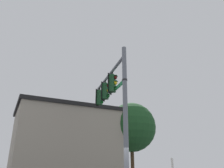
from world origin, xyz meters
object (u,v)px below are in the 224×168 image
at_px(street_name_sign, 122,83).
at_px(traffic_light_mid_inner, 106,91).
at_px(traffic_light_mid_outer, 100,98).
at_px(traffic_light_nearest_pole, 113,83).

bearing_deg(street_name_sign, traffic_light_mid_inner, -140.36).
height_order(traffic_light_mid_inner, street_name_sign, traffic_light_mid_inner).
bearing_deg(street_name_sign, traffic_light_mid_outer, -140.26).
height_order(traffic_light_mid_inner, traffic_light_mid_outer, same).
distance_m(traffic_light_mid_outer, street_name_sign, 4.59).
bearing_deg(traffic_light_mid_outer, traffic_light_mid_inner, 39.95).
relative_size(traffic_light_mid_outer, street_name_sign, 1.25).
xyz_separation_m(traffic_light_mid_outer, street_name_sign, (3.50, 2.91, -0.55)).
relative_size(traffic_light_nearest_pole, traffic_light_mid_inner, 1.00).
xyz_separation_m(traffic_light_nearest_pole, traffic_light_mid_outer, (-2.27, -1.90, 0.00)).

